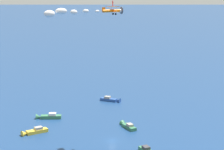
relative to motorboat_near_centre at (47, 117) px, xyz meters
The scene contains 8 objects.
ground_plane 34.80m from the motorboat_near_centre, 70.75° to the left, with size 2000.00×2000.00×0.00m, color navy.
motorboat_near_centre is the anchor object (origin of this frame).
motorboat_far_stbd 32.19m from the motorboat_near_centre, 95.49° to the left, with size 7.06×8.32×2.53m.
motorboat_offshore 17.62m from the motorboat_near_centre, 17.75° to the left, with size 9.19×6.93×2.70m.
motorboat_trailing 34.97m from the motorboat_near_centre, 161.14° to the left, with size 2.56×9.22×2.66m.
biplane_lead 54.54m from the motorboat_near_centre, 71.20° to the left, with size 6.75×6.53×3.59m.
wingwalker_lead 56.19m from the motorboat_near_centre, 71.27° to the left, with size 0.64×0.79×1.77m.
smoke_trail_lead 53.51m from the motorboat_near_centre, 42.28° to the left, with size 14.95×12.28×2.67m.
Camera 1 is at (126.49, 60.27, 51.58)m, focal length 71.94 mm.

